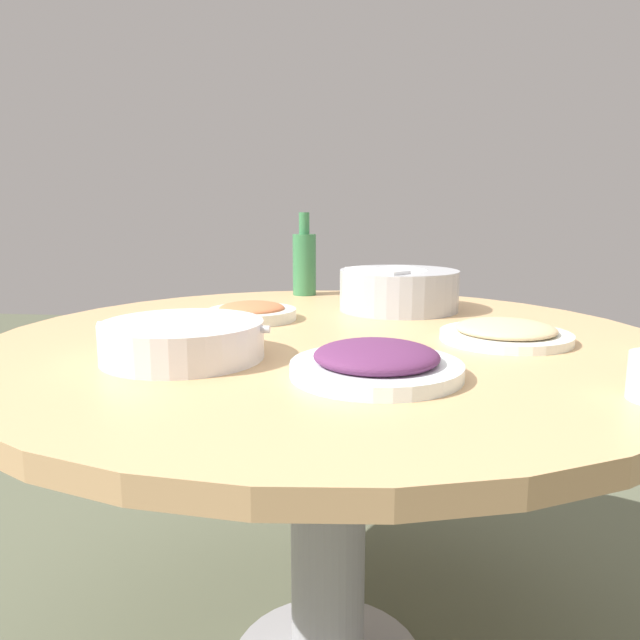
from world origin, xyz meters
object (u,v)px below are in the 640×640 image
soup_bowl (183,341)px  green_bottle (304,262)px  dish_eggplant (376,363)px  dish_noodles (506,332)px  dish_tofu_braise (252,312)px  rice_bowl (399,289)px  round_dining_table (328,403)px

soup_bowl → green_bottle: 0.74m
green_bottle → dish_eggplant: bearing=-164.6°
dish_eggplant → soup_bowl: bearing=77.8°
dish_noodles → dish_eggplant: (-0.26, 0.23, 0.00)m
dish_tofu_braise → rice_bowl: bearing=-62.0°
round_dining_table → soup_bowl: (-0.21, 0.21, 0.16)m
rice_bowl → green_bottle: (0.22, 0.26, 0.04)m
round_dining_table → green_bottle: size_ratio=5.57×
round_dining_table → soup_bowl: 0.34m
green_bottle → rice_bowl: bearing=-131.0°
round_dining_table → rice_bowl: (0.31, -0.13, 0.18)m
soup_bowl → green_bottle: bearing=-6.7°
rice_bowl → green_bottle: green_bottle is taller
round_dining_table → dish_noodles: 0.36m
round_dining_table → dish_eggplant: 0.33m
dish_tofu_braise → dish_eggplant: 0.50m
round_dining_table → rice_bowl: rice_bowl is taller
round_dining_table → dish_noodles: dish_noodles is taller
dish_tofu_braise → green_bottle: size_ratio=0.85×
soup_bowl → dish_noodles: 0.57m
dish_noodles → dish_tofu_braise: (0.15, 0.50, 0.00)m
soup_bowl → dish_tofu_braise: 0.35m
round_dining_table → dish_tofu_braise: dish_tofu_braise is taller
round_dining_table → dish_tofu_braise: 0.27m
round_dining_table → dish_eggplant: size_ratio=5.11×
rice_bowl → dish_noodles: size_ratio=1.19×
rice_bowl → green_bottle: size_ratio=1.23×
green_bottle → soup_bowl: bearing=173.3°
round_dining_table → green_bottle: green_bottle is taller
round_dining_table → dish_eggplant: bearing=-160.3°
soup_bowl → dish_noodles: (0.19, -0.53, -0.01)m
round_dining_table → dish_noodles: size_ratio=5.39×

